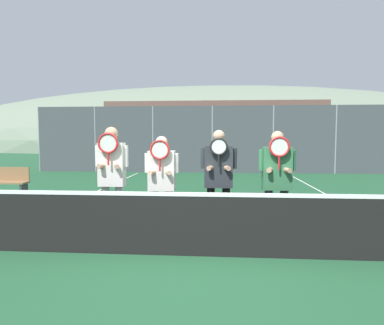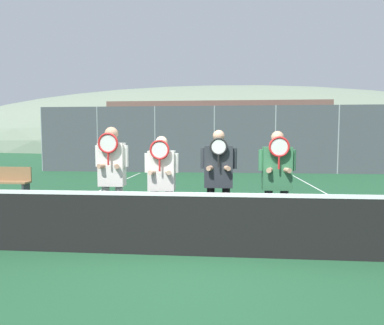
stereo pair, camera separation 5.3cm
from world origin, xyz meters
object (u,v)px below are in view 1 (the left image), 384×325
object	(u,v)px
player_center_left	(162,179)
car_far_left	(142,151)
player_center_right	(219,176)
car_center	(315,151)
player_rightmost	(277,177)
car_left_of_center	(229,152)
bench_courtside	(3,181)
player_leftmost	(112,173)

from	to	relation	value
player_center_left	car_far_left	size ratio (longest dim) A/B	0.37
player_center_right	car_center	distance (m)	14.74
player_rightmost	player_center_left	bearing A→B (deg)	178.94
car_left_of_center	bench_courtside	bearing A→B (deg)	-123.92
player_leftmost	car_left_of_center	bearing A→B (deg)	80.18
player_center_left	car_center	size ratio (longest dim) A/B	0.40
player_leftmost	player_center_right	distance (m)	1.76
player_leftmost	bench_courtside	size ratio (longest dim) A/B	1.31
player_center_left	car_left_of_center	bearing A→B (deg)	83.53
player_leftmost	car_left_of_center	distance (m)	13.77
car_left_of_center	car_center	xyz separation A→B (m)	(4.73, 0.32, 0.03)
player_rightmost	bench_courtside	xyz separation A→B (m)	(-6.99, 3.64, -0.61)
player_leftmost	car_far_left	world-z (taller)	player_leftmost
player_rightmost	car_left_of_center	size ratio (longest dim) A/B	0.42
player_rightmost	car_left_of_center	distance (m)	13.55
player_center_left	player_center_right	xyz separation A→B (m)	(0.93, 0.09, 0.05)
player_center_right	player_rightmost	bearing A→B (deg)	-7.58
player_rightmost	bench_courtside	world-z (taller)	player_rightmost
player_center_right	car_left_of_center	distance (m)	13.43
player_rightmost	car_far_left	world-z (taller)	player_rightmost
player_leftmost	player_rightmost	bearing A→B (deg)	0.63
player_leftmost	player_center_right	xyz separation A→B (m)	(1.75, 0.15, -0.05)
player_leftmost	bench_courtside	distance (m)	5.70
player_center_right	car_far_left	xyz separation A→B (m)	(-4.33, 13.54, -0.16)
player_leftmost	car_center	distance (m)	15.59
player_leftmost	car_left_of_center	size ratio (longest dim) A/B	0.43
player_center_right	bench_courtside	bearing A→B (deg)	149.92
player_center_left	car_left_of_center	size ratio (longest dim) A/B	0.40
player_leftmost	player_center_right	bearing A→B (deg)	4.98
player_center_right	player_rightmost	size ratio (longest dim) A/B	1.01
car_center	bench_courtside	world-z (taller)	car_center
player_leftmost	bench_courtside	xyz separation A→B (m)	(-4.31, 3.66, -0.66)
player_center_right	car_far_left	size ratio (longest dim) A/B	0.39
player_leftmost	car_far_left	xyz separation A→B (m)	(-2.58, 13.70, -0.20)
car_far_left	bench_courtside	distance (m)	10.19
player_rightmost	car_far_left	xyz separation A→B (m)	(-5.25, 13.67, -0.16)
car_left_of_center	player_center_right	bearing A→B (deg)	-92.55
player_leftmost	car_center	size ratio (longest dim) A/B	0.43
player_center_right	bench_courtside	world-z (taller)	player_center_right
player_center_left	player_center_right	bearing A→B (deg)	5.43
player_leftmost	player_rightmost	distance (m)	2.68
player_center_left	player_rightmost	size ratio (longest dim) A/B	0.96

